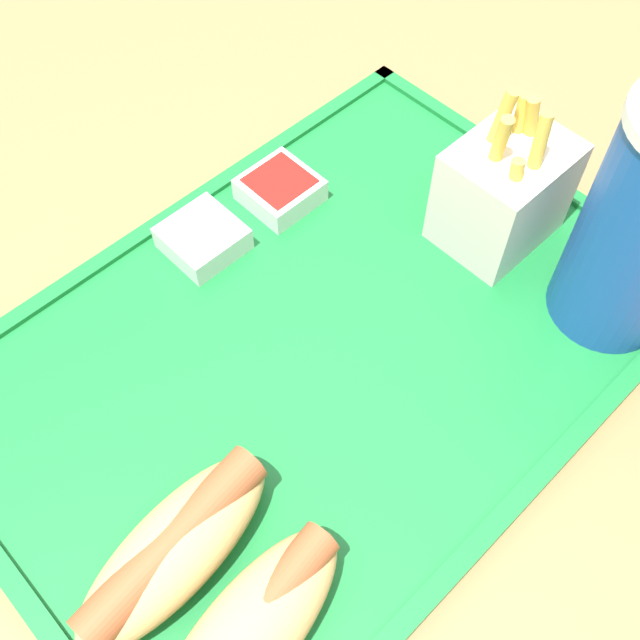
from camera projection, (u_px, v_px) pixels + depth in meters
name	position (u px, v px, depth m)	size (l,w,h in m)	color
ground_plane	(300.00, 598.00, 1.15)	(8.00, 8.00, 0.00)	gray
dining_table	(293.00, 517.00, 0.83)	(1.15, 1.13, 0.76)	olive
food_tray	(320.00, 348.00, 0.50)	(0.47, 0.33, 0.01)	#197233
hot_dog_far	(248.00, 634.00, 0.38)	(0.14, 0.07, 0.04)	tan
hot_dog_near	(175.00, 548.00, 0.40)	(0.14, 0.06, 0.04)	tan
fries_carton	(504.00, 190.00, 0.52)	(0.08, 0.07, 0.12)	silver
sauce_cup_mayo	(203.00, 238.00, 0.53)	(0.05, 0.05, 0.02)	silver
sauce_cup_ketchup	(280.00, 189.00, 0.56)	(0.05, 0.05, 0.02)	silver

